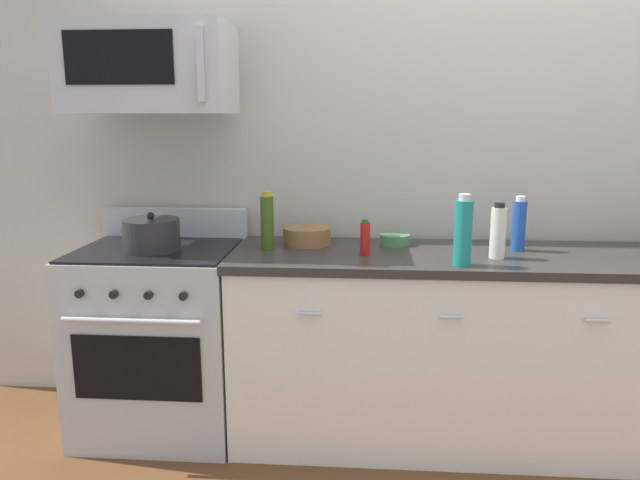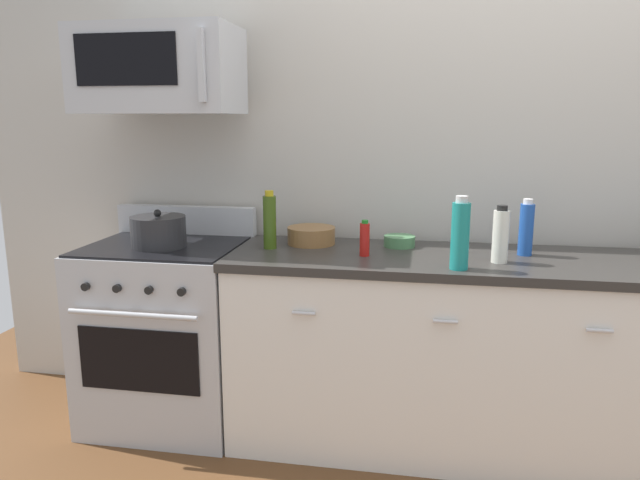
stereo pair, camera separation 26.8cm
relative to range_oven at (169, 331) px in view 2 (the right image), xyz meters
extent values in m
plane|color=brown|center=(1.65, 0.00, -0.47)|extent=(6.76, 6.76, 0.00)
cube|color=#B7B2A8|center=(1.65, 0.41, 0.88)|extent=(5.64, 0.10, 2.70)
cube|color=silver|center=(1.65, 0.00, -0.03)|extent=(2.52, 0.62, 0.88)
cube|color=#2D2B28|center=(1.65, 0.00, 0.43)|extent=(2.55, 0.65, 0.04)
cube|color=black|center=(1.65, -0.28, -0.42)|extent=(2.52, 0.02, 0.10)
cylinder|color=silver|center=(0.77, -0.33, 0.25)|extent=(0.10, 0.02, 0.02)
cylinder|color=silver|center=(1.35, -0.33, 0.25)|extent=(0.10, 0.02, 0.02)
cylinder|color=silver|center=(1.94, -0.33, 0.25)|extent=(0.10, 0.02, 0.02)
cube|color=#B7BABF|center=(0.00, 0.00, -0.01)|extent=(0.76, 0.64, 0.91)
cube|color=black|center=(0.00, -0.33, -0.02)|extent=(0.58, 0.01, 0.30)
cylinder|color=#B7BABF|center=(0.00, -0.36, 0.21)|extent=(0.61, 0.02, 0.02)
cube|color=#B7BABF|center=(0.00, 0.29, 0.52)|extent=(0.76, 0.06, 0.16)
cube|color=black|center=(0.00, 0.00, 0.45)|extent=(0.73, 0.61, 0.01)
cylinder|color=black|center=(-0.23, -0.34, 0.32)|extent=(0.04, 0.02, 0.04)
cylinder|color=black|center=(-0.08, -0.34, 0.32)|extent=(0.04, 0.02, 0.04)
cylinder|color=black|center=(0.08, -0.34, 0.32)|extent=(0.04, 0.02, 0.04)
cylinder|color=black|center=(0.23, -0.34, 0.32)|extent=(0.04, 0.02, 0.04)
cube|color=#B7BABF|center=(0.00, 0.05, 1.28)|extent=(0.74, 0.40, 0.40)
cube|color=black|center=(-0.06, -0.16, 1.31)|extent=(0.48, 0.01, 0.22)
cube|color=#B7BABF|center=(0.30, -0.17, 1.28)|extent=(0.02, 0.04, 0.30)
cylinder|color=silver|center=(1.58, -0.08, 0.56)|extent=(0.07, 0.07, 0.23)
cylinder|color=black|center=(1.58, -0.08, 0.69)|extent=(0.04, 0.04, 0.02)
cylinder|color=#385114|center=(0.54, 0.01, 0.58)|extent=(0.06, 0.06, 0.25)
cylinder|color=#B29919|center=(0.54, 0.01, 0.72)|extent=(0.04, 0.04, 0.03)
cylinder|color=#B21914|center=(1.00, -0.06, 0.53)|extent=(0.04, 0.04, 0.15)
cylinder|color=#19721E|center=(1.00, -0.06, 0.61)|extent=(0.03, 0.03, 0.01)
cylinder|color=#197F7A|center=(1.40, -0.23, 0.59)|extent=(0.08, 0.08, 0.28)
cylinder|color=beige|center=(1.40, -0.23, 0.74)|extent=(0.05, 0.05, 0.03)
cylinder|color=#1E4CA5|center=(1.71, 0.08, 0.57)|extent=(0.06, 0.06, 0.23)
cylinder|color=silver|center=(1.71, 0.08, 0.70)|extent=(0.04, 0.04, 0.02)
cylinder|color=brown|center=(0.71, 0.15, 0.49)|extent=(0.24, 0.24, 0.08)
torus|color=brown|center=(0.71, 0.15, 0.53)|extent=(0.24, 0.24, 0.01)
cylinder|color=brown|center=(0.71, 0.15, 0.46)|extent=(0.13, 0.13, 0.01)
cylinder|color=#477A4C|center=(1.14, 0.16, 0.48)|extent=(0.15, 0.15, 0.05)
torus|color=#477A4C|center=(1.14, 0.16, 0.50)|extent=(0.15, 0.15, 0.01)
cylinder|color=#477A4C|center=(1.14, 0.16, 0.45)|extent=(0.08, 0.08, 0.01)
cylinder|color=#262628|center=(0.00, -0.05, 0.53)|extent=(0.26, 0.26, 0.15)
sphere|color=black|center=(0.00, -0.05, 0.62)|extent=(0.04, 0.04, 0.04)
camera|label=1|loc=(0.98, -2.67, 1.06)|focal=32.90mm
camera|label=2|loc=(1.25, -2.64, 1.06)|focal=32.90mm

